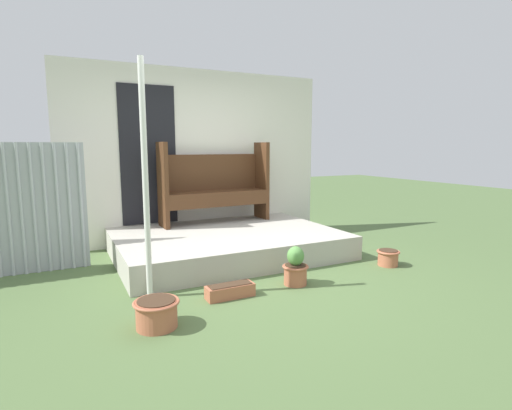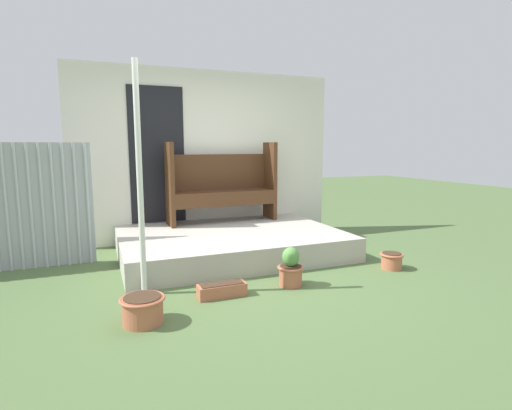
% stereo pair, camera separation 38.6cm
% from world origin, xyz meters
% --- Properties ---
extents(ground_plane, '(24.00, 24.00, 0.00)m').
position_xyz_m(ground_plane, '(0.00, 0.00, 0.00)').
color(ground_plane, '#516B3D').
extents(porch_slab, '(2.89, 2.07, 0.31)m').
position_xyz_m(porch_slab, '(0.18, 1.03, 0.15)').
color(porch_slab, '#B7B2A5').
rests_on(porch_slab, ground_plane).
extents(house_wall, '(4.09, 0.08, 2.60)m').
position_xyz_m(house_wall, '(0.14, 2.09, 1.30)').
color(house_wall, white).
rests_on(house_wall, ground_plane).
extents(support_post, '(0.06, 0.06, 2.25)m').
position_xyz_m(support_post, '(-1.09, -0.07, 1.13)').
color(support_post, white).
rests_on(support_post, ground_plane).
extents(bench, '(1.66, 0.45, 1.20)m').
position_xyz_m(bench, '(0.30, 1.79, 0.91)').
color(bench, '#4C2D19').
rests_on(bench, porch_slab).
extents(flower_pot_left, '(0.37, 0.37, 0.23)m').
position_xyz_m(flower_pot_left, '(-1.17, -0.75, 0.13)').
color(flower_pot_left, '#B76647').
rests_on(flower_pot_left, ground_plane).
extents(flower_pot_middle, '(0.28, 0.28, 0.41)m').
position_xyz_m(flower_pot_middle, '(0.37, -0.39, 0.18)').
color(flower_pot_middle, '#B76647').
rests_on(flower_pot_middle, ground_plane).
extents(flower_pot_right, '(0.28, 0.28, 0.19)m').
position_xyz_m(flower_pot_right, '(1.75, -0.33, 0.11)').
color(flower_pot_right, '#B76647').
rests_on(flower_pot_right, ground_plane).
extents(planter_box_rect, '(0.47, 0.17, 0.13)m').
position_xyz_m(planter_box_rect, '(-0.39, -0.42, 0.07)').
color(planter_box_rect, '#B76647').
rests_on(planter_box_rect, ground_plane).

